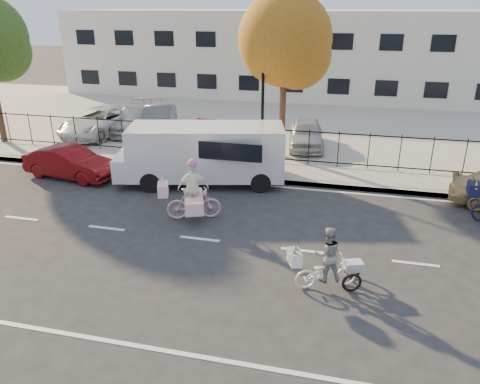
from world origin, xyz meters
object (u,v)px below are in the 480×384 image
(red_sedan, at_px, (70,163))
(lot_car_a, at_px, (137,118))
(lot_car_b, at_px, (100,122))
(zebra_trike, at_px, (327,265))
(lamppost, at_px, (263,93))
(white_van, at_px, (204,152))
(unicorn_bike, at_px, (192,197))
(lot_car_c, at_px, (158,120))
(lot_car_d, at_px, (306,133))
(pedestrian, at_px, (177,147))

(red_sedan, xyz_separation_m, lot_car_a, (-0.40, 6.91, 0.22))
(lot_car_b, bearing_deg, zebra_trike, -34.47)
(lamppost, bearing_deg, white_van, -127.68)
(zebra_trike, xyz_separation_m, red_sedan, (-10.31, 5.46, 0.00))
(unicorn_bike, bearing_deg, lot_car_b, 22.89)
(white_van, bearing_deg, unicorn_bike, -92.11)
(red_sedan, relative_size, lot_car_a, 0.79)
(lot_car_c, xyz_separation_m, lot_car_d, (7.73, -0.84, -0.02))
(pedestrian, relative_size, lot_car_d, 0.46)
(white_van, relative_size, lot_car_d, 1.71)
(red_sedan, xyz_separation_m, pedestrian, (3.85, 1.67, 0.42))
(lot_car_d, bearing_deg, zebra_trike, -88.94)
(lamppost, bearing_deg, unicorn_bike, -101.76)
(pedestrian, distance_m, lot_car_c, 5.96)
(unicorn_bike, bearing_deg, zebra_trike, -144.52)
(lot_car_a, distance_m, lot_car_b, 1.87)
(zebra_trike, relative_size, unicorn_bike, 0.91)
(red_sedan, bearing_deg, lot_car_a, 12.67)
(lot_car_b, xyz_separation_m, lot_car_c, (2.71, 1.08, -0.00))
(red_sedan, bearing_deg, lot_car_c, 2.21)
(zebra_trike, height_order, lot_car_c, zebra_trike)
(white_van, distance_m, lot_car_d, 6.24)
(lot_car_a, bearing_deg, white_van, -56.22)
(unicorn_bike, relative_size, lot_car_a, 0.43)
(unicorn_bike, relative_size, lot_car_d, 0.52)
(red_sedan, bearing_deg, unicorn_bike, -103.53)
(red_sedan, bearing_deg, white_van, -73.14)
(unicorn_bike, height_order, white_van, white_van)
(white_van, distance_m, pedestrian, 1.74)
(white_van, xyz_separation_m, red_sedan, (-5.28, -0.70, -0.61))
(red_sedan, height_order, lot_car_b, lot_car_b)
(red_sedan, xyz_separation_m, lot_car_d, (8.58, 5.98, 0.19))
(lamppost, relative_size, zebra_trike, 2.36)
(lamppost, height_order, lot_car_a, lamppost)
(lamppost, xyz_separation_m, unicorn_bike, (-1.14, -5.49, -2.37))
(lot_car_d, bearing_deg, lot_car_a, 166.58)
(zebra_trike, distance_m, red_sedan, 11.66)
(zebra_trike, bearing_deg, lamppost, -0.62)
(white_van, relative_size, pedestrian, 3.73)
(lot_car_b, height_order, lot_car_c, lot_car_b)
(lot_car_c, bearing_deg, lot_car_d, -20.48)
(lot_car_a, bearing_deg, lot_car_c, -12.85)
(white_van, bearing_deg, red_sedan, 174.22)
(white_van, xyz_separation_m, lot_car_a, (-5.69, 6.21, -0.39))
(pedestrian, bearing_deg, zebra_trike, 129.94)
(lot_car_d, bearing_deg, pedestrian, -145.19)
(pedestrian, bearing_deg, lot_car_b, -37.73)
(lot_car_b, xyz_separation_m, lot_car_d, (10.44, 0.25, -0.03))
(zebra_trike, distance_m, lot_car_d, 11.57)
(lot_car_d, bearing_deg, unicorn_bike, -114.97)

